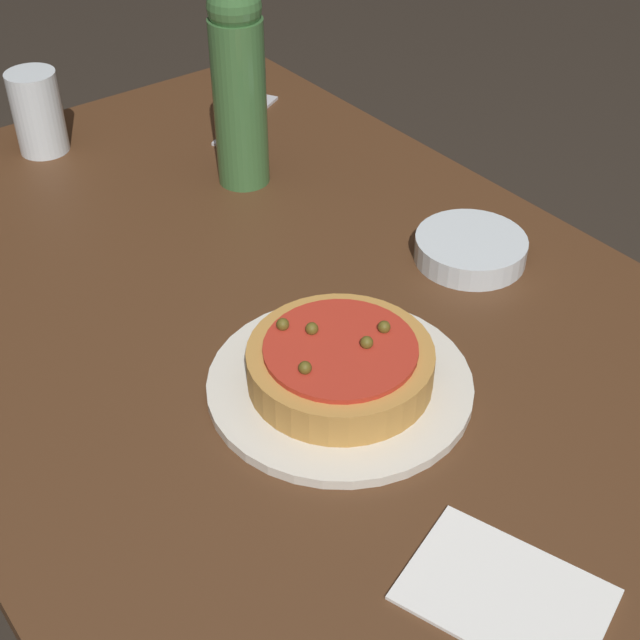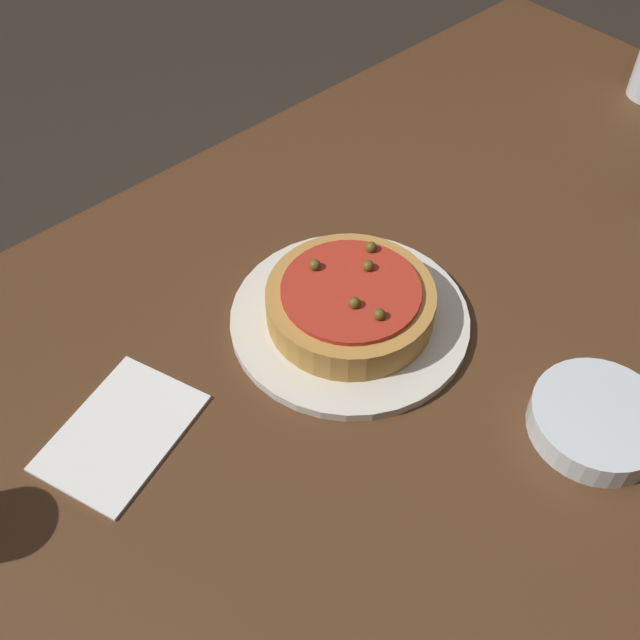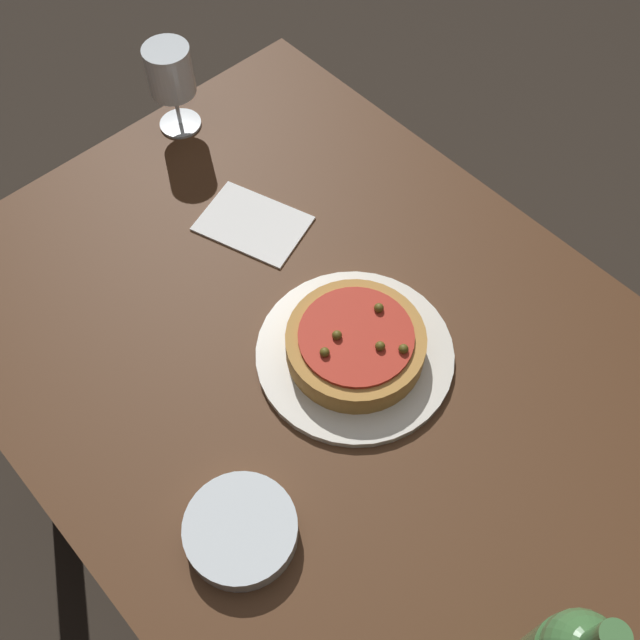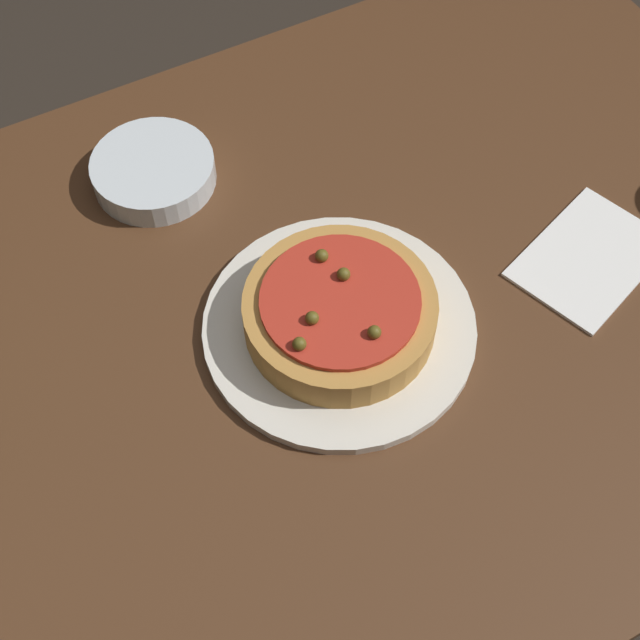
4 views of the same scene
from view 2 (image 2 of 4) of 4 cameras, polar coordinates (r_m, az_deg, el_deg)
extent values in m
plane|color=#2D261E|center=(1.55, 5.11, -16.57)|extent=(14.00, 14.00, 0.00)
cube|color=#4C2D19|center=(0.96, 7.95, 1.30)|extent=(1.44, 0.85, 0.03)
cylinder|color=#4C2D19|center=(1.76, 12.60, 10.52)|extent=(0.06, 0.06, 0.69)
cylinder|color=silver|center=(0.90, 2.27, 0.10)|extent=(0.29, 0.29, 0.01)
cylinder|color=#BC843D|center=(0.88, 2.32, 1.25)|extent=(0.20, 0.20, 0.04)
cylinder|color=#B72D1E|center=(0.86, 2.37, 2.31)|extent=(0.16, 0.16, 0.01)
sphere|color=brown|center=(0.88, -0.39, 4.21)|extent=(0.01, 0.01, 0.01)
sphere|color=brown|center=(0.90, 3.91, 5.55)|extent=(0.01, 0.01, 0.01)
sphere|color=brown|center=(0.84, 2.64, 1.31)|extent=(0.01, 0.01, 0.01)
sphere|color=brown|center=(0.83, 4.54, 0.42)|extent=(0.01, 0.01, 0.01)
sphere|color=brown|center=(0.88, 3.70, 4.14)|extent=(0.01, 0.01, 0.01)
cylinder|color=silver|center=(0.85, 20.38, -7.18)|extent=(0.14, 0.14, 0.03)
cube|color=white|center=(0.83, -14.91, -8.25)|extent=(0.20, 0.17, 0.00)
camera|label=1|loc=(0.87, -60.33, 27.52)|focal=50.00mm
camera|label=3|loc=(0.83, 75.07, 44.25)|focal=42.00mm
camera|label=4|loc=(1.09, -5.87, 54.76)|focal=50.00mm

